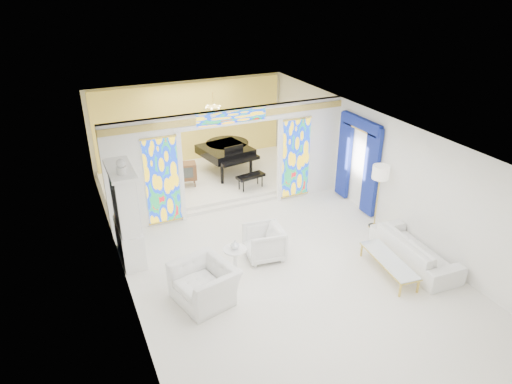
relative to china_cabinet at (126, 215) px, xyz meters
name	(u,v)px	position (x,y,z in m)	size (l,w,h in m)	color
floor	(261,240)	(3.22, -0.60, -1.17)	(12.00, 12.00, 0.00)	silver
ceiling	(261,131)	(3.22, -0.60, 1.83)	(7.00, 12.00, 0.02)	silver
wall_back	(190,123)	(3.22, 5.40, 0.33)	(7.00, 0.02, 3.00)	white
wall_front	(441,356)	(3.22, -6.60, 0.33)	(7.00, 0.02, 3.00)	white
wall_left	(116,217)	(-0.28, -0.60, 0.33)	(0.02, 12.00, 3.00)	white
wall_right	(376,166)	(6.72, -0.60, 0.33)	(0.02, 12.00, 3.00)	white
partition_wall	(231,156)	(3.22, 1.40, 0.48)	(7.00, 0.22, 3.00)	white
stained_glass_left	(162,181)	(1.19, 1.29, 0.13)	(0.90, 0.04, 2.40)	gold
stained_glass_right	(296,158)	(5.25, 1.29, 0.13)	(0.90, 0.04, 2.40)	gold
stained_glass_transom	(232,117)	(3.22, 1.29, 1.65)	(2.00, 0.04, 0.34)	gold
alcove_platform	(209,179)	(3.22, 3.50, -1.08)	(6.80, 3.80, 0.18)	silver
gold_curtain_back	(191,124)	(3.22, 5.28, 0.33)	(6.70, 0.10, 2.90)	#DDC34D
chandelier	(213,107)	(3.42, 3.40, 1.38)	(0.48, 0.48, 0.30)	gold
blue_drapes	(358,156)	(6.62, 0.10, 0.41)	(0.14, 1.85, 2.65)	navy
china_cabinet	(126,215)	(0.00, 0.00, 0.00)	(0.56, 1.46, 2.72)	white
armchair_left	(204,283)	(1.14, -2.27, -0.76)	(1.27, 1.11, 0.83)	white
armchair_right	(264,243)	(2.97, -1.32, -0.76)	(0.88, 0.90, 0.82)	white
sofa	(415,250)	(6.17, -3.01, -0.82)	(2.41, 0.94, 0.70)	silver
side_table	(235,257)	(2.08, -1.66, -0.73)	(0.70, 0.70, 0.67)	white
vase	(235,245)	(2.08, -1.66, -0.39)	(0.20, 0.20, 0.21)	white
coffee_table	(389,260)	(5.30, -3.13, -0.81)	(0.74, 1.81, 0.39)	silver
floor_lamp	(380,175)	(6.37, -1.23, 0.38)	(0.45, 0.45, 1.81)	gold
grand_piano	(227,150)	(3.96, 3.72, -0.23)	(1.95, 3.00, 1.12)	black
tv_console	(186,171)	(2.32, 3.11, -0.49)	(0.73, 0.55, 0.76)	brown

